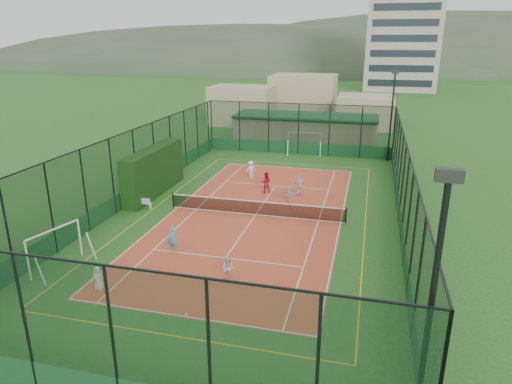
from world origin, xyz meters
TOP-DOWN VIEW (x-y plane):
  - ground at (0.00, 0.00)m, footprint 300.00×300.00m
  - court_slab at (0.00, 0.00)m, footprint 11.17×23.97m
  - tennis_net at (0.00, 0.00)m, footprint 11.67×0.12m
  - perimeter_fence at (0.00, 0.00)m, footprint 18.12×34.12m
  - floodlight_se at (8.60, -16.60)m, footprint 0.60×0.26m
  - floodlight_ne at (8.60, 16.60)m, footprint 0.60×0.26m
  - clubhouse at (0.00, 22.00)m, footprint 15.20×7.20m
  - apartment_tower at (12.00, 82.00)m, footprint 15.00×12.00m
  - distant_hills at (0.00, 150.00)m, footprint 200.00×60.00m
  - hedge_left at (-8.30, 2.42)m, footprint 1.17×7.79m
  - white_bench at (-7.80, -0.67)m, footprint 1.43×0.40m
  - futsal_goal_near at (-7.91, -9.39)m, footprint 3.26×1.68m
  - futsal_goal_far at (0.54, 17.41)m, footprint 3.39×1.44m
  - child_near_left at (-4.65, -10.84)m, footprint 0.59×0.40m
  - child_near_mid at (-2.93, -6.42)m, footprint 0.56×0.39m
  - child_near_right at (0.83, -8.56)m, footprint 0.66×0.56m
  - child_far_left at (-2.43, 7.98)m, footprint 1.07×0.99m
  - child_far_right at (2.16, 4.50)m, footprint 0.95×0.56m
  - child_far_back at (1.60, 2.91)m, footprint 1.14×0.60m
  - coach at (-0.38, 4.58)m, footprint 0.88×0.75m
  - tennis_balls at (-0.09, 1.40)m, footprint 4.30×1.55m

SIDE VIEW (x-z plane):
  - ground at x=0.00m, z-range 0.00..0.00m
  - distant_hills at x=0.00m, z-range -12.00..12.00m
  - court_slab at x=0.00m, z-range 0.00..0.01m
  - tennis_balls at x=-0.09m, z-range 0.01..0.08m
  - white_bench at x=-7.80m, z-range 0.00..0.80m
  - tennis_net at x=0.00m, z-range 0.00..1.06m
  - child_near_left at x=-4.65m, z-range 0.01..1.16m
  - child_far_back at x=1.60m, z-range 0.01..1.19m
  - child_near_right at x=0.83m, z-range 0.01..1.24m
  - child_far_left at x=-2.43m, z-range 0.01..1.45m
  - child_near_mid at x=-2.93m, z-range 0.01..1.50m
  - child_far_right at x=2.16m, z-range 0.01..1.54m
  - coach at x=-0.38m, z-range 0.01..1.59m
  - futsal_goal_near at x=-7.91m, z-range 0.00..2.02m
  - futsal_goal_far at x=0.54m, z-range 0.00..2.12m
  - clubhouse at x=0.00m, z-range 0.00..3.15m
  - hedge_left at x=-8.30m, z-range 0.00..3.41m
  - perimeter_fence at x=0.00m, z-range 0.00..5.00m
  - floodlight_se at x=8.60m, z-range 0.00..8.25m
  - floodlight_ne at x=8.60m, z-range 0.00..8.25m
  - apartment_tower at x=12.00m, z-range 0.00..30.00m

